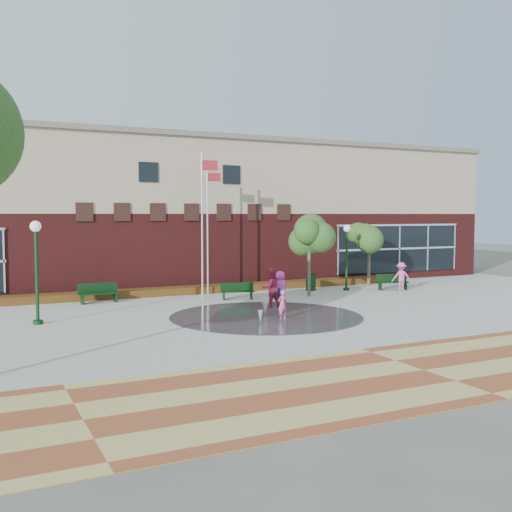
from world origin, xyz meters
name	(u,v)px	position (x,y,z in m)	size (l,w,h in m)	color
ground	(301,329)	(0.00, 0.00, 0.00)	(120.00, 120.00, 0.00)	#666056
plaza_concrete	(256,313)	(0.00, 4.00, 0.00)	(46.00, 18.00, 0.01)	#A8A8A0
paver_band	(424,371)	(0.00, -7.00, 0.00)	(46.00, 6.00, 0.01)	#9A492A
splash_pad	(266,317)	(0.00, 3.00, 0.00)	(8.40, 8.40, 0.01)	#383A3D
library_building	(165,212)	(0.00, 17.48, 4.64)	(44.40, 10.40, 9.20)	#581B1C
flower_bed	(197,293)	(0.00, 11.60, 0.00)	(26.00, 1.20, 0.40)	maroon
flagpole_left	(208,223)	(0.34, 10.73, 3.97)	(0.84, 0.15, 7.13)	white
flagpole_right	(203,217)	(-0.44, 9.51, 4.33)	(0.95, 0.16, 7.74)	white
lamp_left	(36,260)	(-9.15, 5.41, 2.61)	(0.45, 0.45, 4.21)	black
lamp_right	(347,250)	(8.30, 8.97, 2.39)	(0.41, 0.41, 3.85)	black
bench_left	(99,297)	(-5.76, 10.24, 0.33)	(2.04, 0.72, 1.01)	black
bench_mid	(237,294)	(1.03, 8.35, 0.28)	(1.81, 0.89, 0.88)	black
bench_right	(392,285)	(10.90, 8.00, 0.30)	(1.93, 1.03, 0.93)	black
trash_can	(311,282)	(6.38, 9.81, 0.51)	(0.61, 0.61, 1.01)	black
tree_mid	(309,239)	(5.04, 7.78, 3.13)	(2.55, 2.55, 4.30)	#473D2E
tree_small_right	(369,240)	(10.95, 10.38, 2.89)	(2.32, 2.32, 3.96)	#473D2E
water_jet_a	(265,316)	(0.11, 3.29, 0.00)	(0.40, 0.40, 0.77)	white
water_jet_b	(260,323)	(-0.92, 1.70, 0.00)	(0.23, 0.23, 0.51)	white
child_splash	(282,305)	(0.33, 2.11, 0.63)	(0.46, 0.30, 1.26)	#D25A84
adult_red	(271,288)	(1.33, 5.15, 0.96)	(0.93, 0.73, 1.92)	#C72954
adult_pink	(280,288)	(2.30, 5.96, 0.83)	(0.81, 0.53, 1.66)	#EC43BB
child_blue	(279,298)	(1.73, 5.03, 0.48)	(0.56, 0.23, 0.96)	#323FA8
person_bench	(401,277)	(11.01, 7.36, 0.84)	(1.09, 0.63, 1.68)	#CE559C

